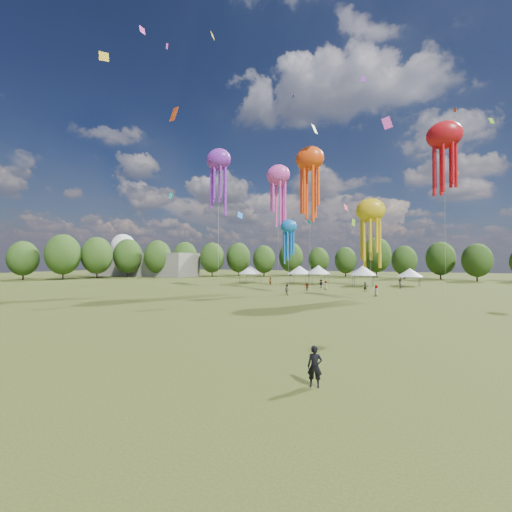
% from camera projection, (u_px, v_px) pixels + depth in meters
% --- Properties ---
extents(ground, '(300.00, 300.00, 0.00)m').
position_uv_depth(ground, '(202.00, 356.00, 18.17)').
color(ground, '#384416').
rests_on(ground, ground).
extents(observer_main, '(0.72, 0.54, 1.78)m').
position_uv_depth(observer_main, '(315.00, 366.00, 13.79)').
color(observer_main, black).
rests_on(observer_main, ground).
extents(spectator_near, '(1.01, 0.91, 1.71)m').
position_uv_depth(spectator_near, '(287.00, 290.00, 49.93)').
color(spectator_near, gray).
rests_on(spectator_near, ground).
extents(spectators_far, '(27.08, 17.20, 1.77)m').
position_uv_depth(spectators_far, '(345.00, 285.00, 59.24)').
color(spectators_far, gray).
rests_on(spectators_far, ground).
extents(festival_tents, '(40.68, 9.44, 4.44)m').
position_uv_depth(festival_tents, '(322.00, 270.00, 72.08)').
color(festival_tents, '#47474C').
rests_on(festival_tents, ground).
extents(show_kites, '(43.10, 21.14, 29.96)m').
position_uv_depth(show_kites, '(333.00, 174.00, 56.24)').
color(show_kites, '#EB45B5').
rests_on(show_kites, ground).
extents(small_kites, '(76.24, 56.73, 45.90)m').
position_uv_depth(small_kites, '(346.00, 130.00, 56.68)').
color(small_kites, '#EB45B5').
rests_on(small_kites, ground).
extents(treeline, '(201.57, 95.24, 13.43)m').
position_uv_depth(treeline, '(331.00, 256.00, 77.11)').
color(treeline, '#38281C').
rests_on(treeline, ground).
extents(hangar, '(40.00, 12.00, 8.00)m').
position_uv_depth(hangar, '(143.00, 265.00, 112.98)').
color(hangar, gray).
rests_on(hangar, ground).
extents(radome, '(9.00, 9.00, 16.00)m').
position_uv_depth(radome, '(123.00, 249.00, 124.95)').
color(radome, white).
rests_on(radome, ground).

